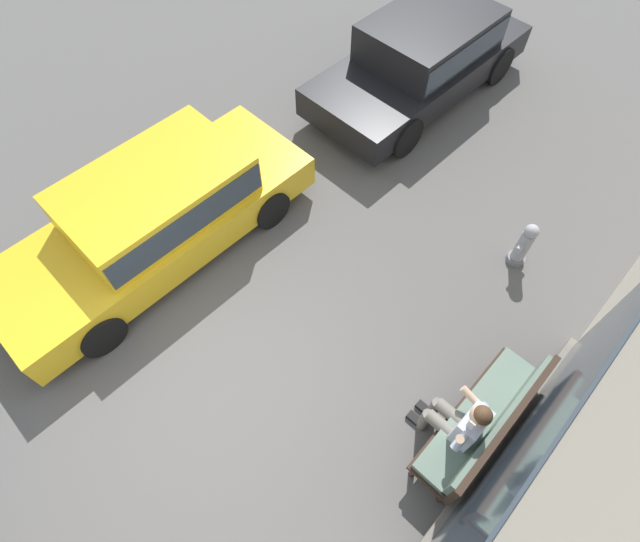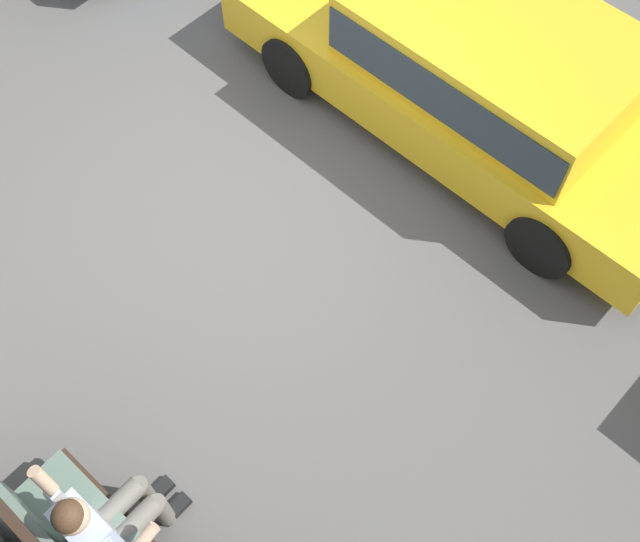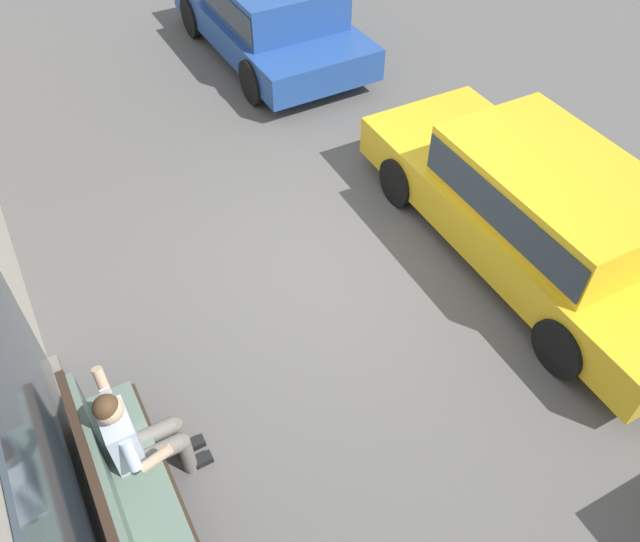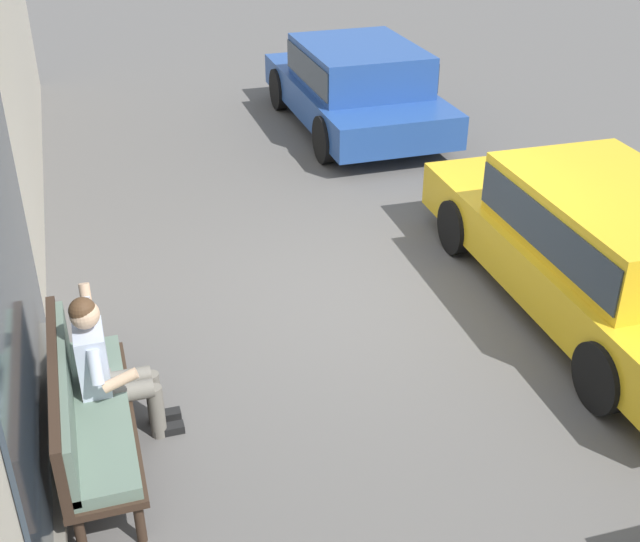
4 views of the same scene
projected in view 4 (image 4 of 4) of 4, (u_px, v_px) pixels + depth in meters
ground_plane at (373, 303)px, 8.22m from camera, size 60.00×60.00×0.00m
bench at (82, 408)px, 5.91m from camera, size 1.93×0.55×0.98m
person_on_phone at (107, 367)px, 6.12m from camera, size 0.73×0.74×1.31m
parked_car_mid at (603, 244)px, 7.74m from camera, size 4.72×1.89×1.36m
parked_car_far at (357, 83)px, 12.45m from camera, size 4.12×1.99×1.35m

